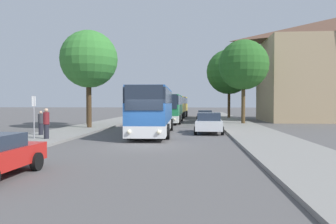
{
  "coord_description": "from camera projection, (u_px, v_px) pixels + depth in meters",
  "views": [
    {
      "loc": [
        2.61,
        -17.4,
        2.3
      ],
      "look_at": [
        0.04,
        13.78,
        1.44
      ],
      "focal_mm": 35.0,
      "sensor_mm": 36.0,
      "label": 1
    }
  ],
  "objects": [
    {
      "name": "pedestrian_waiting_far",
      "position": [
        41.0,
        123.0,
        22.07
      ],
      "size": [
        0.36,
        0.36,
        1.61
      ],
      "rotation": [
        0.0,
        0.0,
        0.95
      ],
      "color": "#23232D",
      "rests_on": "sidewalk_left"
    },
    {
      "name": "bus_stop_sign",
      "position": [
        34.0,
        112.0,
        19.58
      ],
      "size": [
        0.08,
        0.45,
        2.61
      ],
      "color": "gray",
      "rests_on": "sidewalk_left"
    },
    {
      "name": "bus_middle",
      "position": [
        170.0,
        108.0,
        38.1
      ],
      "size": [
        2.81,
        10.71,
        3.2
      ],
      "rotation": [
        0.0,
        0.0,
        -0.0
      ],
      "color": "silver",
      "rests_on": "ground_plane"
    },
    {
      "name": "parked_car_right_near",
      "position": [
        209.0,
        123.0,
        24.83
      ],
      "size": [
        2.26,
        4.51,
        1.56
      ],
      "rotation": [
        0.0,
        0.0,
        3.1
      ],
      "color": "silver",
      "rests_on": "ground_plane"
    },
    {
      "name": "bus_rear",
      "position": [
        177.0,
        106.0,
        52.23
      ],
      "size": [
        3.19,
        11.91,
        3.29
      ],
      "rotation": [
        0.0,
        0.0,
        -0.04
      ],
      "color": "#2D2D2D",
      "rests_on": "ground_plane"
    },
    {
      "name": "sidewalk_left",
      "position": [
        22.0,
        143.0,
        18.19
      ],
      "size": [
        4.0,
        120.0,
        0.15
      ],
      "primitive_type": "cube",
      "color": "gray",
      "rests_on": "ground_plane"
    },
    {
      "name": "tree_right_mid",
      "position": [
        229.0,
        72.0,
        47.94
      ],
      "size": [
        6.58,
        6.58,
        10.02
      ],
      "color": "#47331E",
      "rests_on": "sidewalk_right"
    },
    {
      "name": "sidewalk_right",
      "position": [
        279.0,
        146.0,
        17.04
      ],
      "size": [
        4.0,
        120.0,
        0.15
      ],
      "primitive_type": "cube",
      "color": "gray",
      "rests_on": "ground_plane"
    },
    {
      "name": "bus_front",
      "position": [
        153.0,
        110.0,
        23.94
      ],
      "size": [
        2.99,
        11.18,
        3.35
      ],
      "rotation": [
        0.0,
        0.0,
        0.04
      ],
      "color": "silver",
      "rests_on": "ground_plane"
    },
    {
      "name": "parked_car_right_far",
      "position": [
        205.0,
        115.0,
        41.77
      ],
      "size": [
        2.17,
        4.07,
        1.36
      ],
      "rotation": [
        0.0,
        0.0,
        3.13
      ],
      "color": "slate",
      "rests_on": "ground_plane"
    },
    {
      "name": "tree_left_near",
      "position": [
        89.0,
        59.0,
        28.68
      ],
      "size": [
        5.01,
        5.01,
        8.51
      ],
      "color": "#47331E",
      "rests_on": "sidewalk_left"
    },
    {
      "name": "tree_right_near",
      "position": [
        243.0,
        65.0,
        34.59
      ],
      "size": [
        5.29,
        5.29,
        8.84
      ],
      "color": "#513D23",
      "rests_on": "sidewalk_right"
    },
    {
      "name": "tree_left_far",
      "position": [
        88.0,
        65.0,
        32.83
      ],
      "size": [
        4.07,
        4.07,
        8.05
      ],
      "color": "#513D23",
      "rests_on": "sidewalk_left"
    },
    {
      "name": "ground_plane",
      "position": [
        146.0,
        146.0,
        17.61
      ],
      "size": [
        300.0,
        300.0,
        0.0
      ],
      "primitive_type": "plane",
      "color": "#565454",
      "rests_on": "ground"
    },
    {
      "name": "pedestrian_waiting_near",
      "position": [
        46.0,
        123.0,
        19.67
      ],
      "size": [
        0.36,
        0.36,
        1.83
      ],
      "rotation": [
        0.0,
        0.0,
        1.79
      ],
      "color": "#23232D",
      "rests_on": "sidewalk_left"
    }
  ]
}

